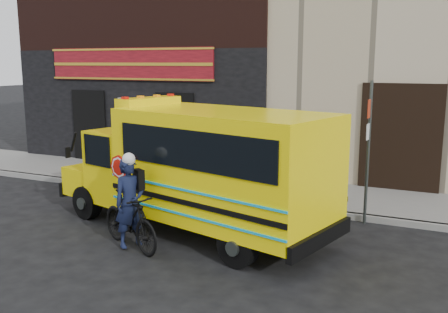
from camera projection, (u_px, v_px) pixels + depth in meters
ground at (181, 233)px, 11.00m from camera, size 120.00×120.00×0.00m
curb at (228, 201)px, 13.31m from camera, size 40.00×0.20×0.15m
sidewalk at (249, 188)px, 14.65m from camera, size 40.00×3.00×0.15m
school_bus at (200, 166)px, 10.75m from camera, size 7.21×3.83×2.92m
sign_pole at (368, 147)px, 11.34m from camera, size 0.07×0.29×3.32m
bicycle at (130, 220)px, 10.03m from camera, size 2.01×1.31×1.17m
cyclist at (130, 205)px, 9.98m from camera, size 0.71×0.79×1.81m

